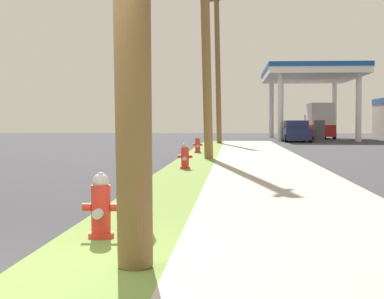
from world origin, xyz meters
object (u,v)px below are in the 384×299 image
at_px(fire_hydrant_third, 198,145).
at_px(utility_pole_midground, 205,19).
at_px(fire_hydrant_nearest, 101,209).
at_px(fire_hydrant_fourth, 208,140).
at_px(fire_hydrant_second, 185,157).
at_px(street_sign_post, 141,108).
at_px(utility_pole_background, 218,65).
at_px(truck_red_at_forecourt, 319,122).
at_px(car_navy_by_far_pump, 296,132).
at_px(car_tan_by_near_pump, 291,130).

height_order(fire_hydrant_third, utility_pole_midground, utility_pole_midground).
bearing_deg(fire_hydrant_nearest, fire_hydrant_fourth, 89.92).
distance_m(fire_hydrant_second, fire_hydrant_third, 9.64).
relative_size(fire_hydrant_nearest, fire_hydrant_fourth, 1.00).
relative_size(fire_hydrant_second, street_sign_post, 0.35).
height_order(utility_pole_background, truck_red_at_forecourt, utility_pole_background).
xyz_separation_m(fire_hydrant_third, car_navy_by_far_pump, (6.14, 19.82, 0.28)).
bearing_deg(car_tan_by_near_pump, street_sign_post, -97.49).
xyz_separation_m(car_tan_by_near_pump, car_navy_by_far_pump, (-0.92, -14.00, 0.00)).
xyz_separation_m(fire_hydrant_third, fire_hydrant_fourth, (0.08, 8.88, 0.00)).
height_order(street_sign_post, car_navy_by_far_pump, street_sign_post).
distance_m(fire_hydrant_third, utility_pole_background, 13.78).
relative_size(fire_hydrant_third, fire_hydrant_fourth, 1.00).
height_order(fire_hydrant_fourth, truck_red_at_forecourt, truck_red_at_forecourt).
xyz_separation_m(fire_hydrant_second, utility_pole_background, (0.37, 22.62, 4.59)).
xyz_separation_m(street_sign_post, car_tan_by_near_pump, (6.86, 52.20, -0.91)).
bearing_deg(utility_pole_background, utility_pole_midground, -90.00).
relative_size(utility_pole_midground, utility_pole_background, 1.01).
relative_size(fire_hydrant_second, utility_pole_midground, 0.08).
bearing_deg(street_sign_post, car_navy_by_far_pump, 81.16).
bearing_deg(car_navy_by_far_pump, fire_hydrant_fourth, -119.00).
relative_size(fire_hydrant_nearest, truck_red_at_forecourt, 0.12).
height_order(utility_pole_background, car_tan_by_near_pump, utility_pole_background).
bearing_deg(fire_hydrant_fourth, fire_hydrant_nearest, -90.08).
bearing_deg(street_sign_post, fire_hydrant_nearest, -94.40).
relative_size(fire_hydrant_nearest, car_tan_by_near_pump, 0.16).
xyz_separation_m(fire_hydrant_fourth, utility_pole_midground, (0.46, -13.78, 4.62)).
bearing_deg(utility_pole_midground, street_sign_post, -91.46).
relative_size(fire_hydrant_fourth, street_sign_post, 0.35).
distance_m(utility_pole_midground, truck_red_at_forecourt, 36.04).
bearing_deg(fire_hydrant_third, car_tan_by_near_pump, 78.21).
xyz_separation_m(fire_hydrant_nearest, fire_hydrant_fourth, (0.04, 29.33, 0.00)).
xyz_separation_m(fire_hydrant_nearest, fire_hydrant_third, (-0.04, 20.45, 0.00)).
bearing_deg(utility_pole_background, fire_hydrant_third, -92.40).
height_order(fire_hydrant_fourth, utility_pole_background, utility_pole_background).
relative_size(utility_pole_background, car_navy_by_far_pump, 2.14).
bearing_deg(utility_pole_background, fire_hydrant_nearest, -90.86).
distance_m(fire_hydrant_third, car_navy_by_far_pump, 20.75).
bearing_deg(car_tan_by_near_pump, utility_pole_midground, -99.56).
relative_size(fire_hydrant_second, car_navy_by_far_pump, 0.17).
bearing_deg(utility_pole_midground, utility_pole_background, 90.00).
height_order(fire_hydrant_third, car_tan_by_near_pump, car_tan_by_near_pump).
bearing_deg(utility_pole_midground, car_navy_by_far_pump, 77.24).
relative_size(fire_hydrant_fourth, car_tan_by_near_pump, 0.16).
distance_m(car_navy_by_far_pump, truck_red_at_forecourt, 10.57).
height_order(utility_pole_background, car_navy_by_far_pump, utility_pole_background).
height_order(fire_hydrant_second, utility_pole_background, utility_pole_background).
relative_size(car_tan_by_near_pump, car_navy_by_far_pump, 1.01).
bearing_deg(fire_hydrant_second, fire_hydrant_third, 91.06).
bearing_deg(fire_hydrant_third, fire_hydrant_nearest, -89.89).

